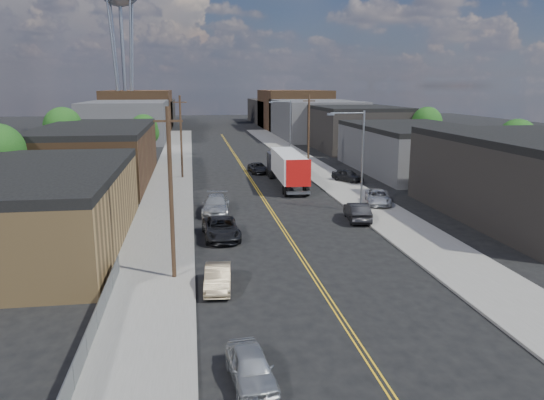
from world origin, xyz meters
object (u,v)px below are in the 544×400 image
object	(u,v)px
car_left_a	(251,367)
car_left_c	(221,228)
car_right_lot_c	(348,175)
car_right_lot_a	(378,197)
semi_truck	(286,166)
car_left_b	(218,278)
car_ahead_truck	(258,168)
car_right_oncoming	(357,212)
car_left_d	(216,205)

from	to	relation	value
car_left_a	car_left_c	distance (m)	19.85
car_right_lot_c	car_right_lot_a	bearing A→B (deg)	-122.97
semi_truck	car_left_c	xyz separation A→B (m)	(-8.55, -20.75, -1.45)
car_left_b	car_left_a	bearing A→B (deg)	-81.17
car_ahead_truck	semi_truck	bearing A→B (deg)	-80.72
car_right_oncoming	car_right_lot_c	bearing A→B (deg)	-96.79
car_left_c	car_left_d	xyz separation A→B (m)	(0.00, 7.92, 0.04)
car_left_a	car_left_c	size ratio (longest dim) A/B	0.71
semi_truck	car_left_d	xyz separation A→B (m)	(-8.55, -12.83, -1.40)
car_right_lot_c	car_left_b	bearing A→B (deg)	-147.89
car_left_d	car_ahead_truck	size ratio (longest dim) A/B	1.18
car_left_b	car_right_lot_a	distance (m)	24.82
car_left_c	car_left_d	size ratio (longest dim) A/B	0.99
car_left_c	car_right_lot_c	world-z (taller)	car_right_lot_c
car_right_lot_a	car_left_a	bearing A→B (deg)	-103.14
car_left_a	car_right_oncoming	size ratio (longest dim) A/B	0.82
car_left_d	car_left_c	bearing A→B (deg)	-84.45
semi_truck	car_ahead_truck	size ratio (longest dim) A/B	3.17
car_right_lot_a	car_ahead_truck	distance (m)	22.57
semi_truck	car_right_lot_c	distance (m)	7.59
car_left_d	car_ahead_truck	distance (m)	22.67
car_left_b	car_right_lot_c	xyz separation A→B (m)	(16.75, 31.30, 0.19)
car_right_lot_c	car_ahead_truck	size ratio (longest dim) A/B	0.88
car_left_a	car_ahead_truck	bearing A→B (deg)	77.12
car_left_a	car_right_lot_a	xyz separation A→B (m)	(15.30, 28.70, 0.15)
car_right_oncoming	car_ahead_truck	bearing A→B (deg)	-71.69
semi_truck	car_left_a	xyz separation A→B (m)	(-8.55, -40.60, -1.55)
semi_truck	car_left_d	bearing A→B (deg)	-121.81
car_right_oncoming	car_right_lot_c	size ratio (longest dim) A/B	1.15
car_right_lot_c	car_ahead_truck	xyz separation A→B (m)	(-9.50, 8.42, -0.20)
car_right_oncoming	car_ahead_truck	distance (m)	26.54
car_right_lot_a	car_left_c	bearing A→B (deg)	-135.04
semi_truck	car_left_c	world-z (taller)	semi_truck
car_left_d	car_right_oncoming	world-z (taller)	car_left_d
car_left_d	car_right_oncoming	xyz separation A→B (m)	(11.60, -4.33, -0.02)
car_right_oncoming	car_ahead_truck	size ratio (longest dim) A/B	1.01
car_left_a	car_right_lot_a	world-z (taller)	car_right_lot_a
car_left_a	car_right_lot_a	bearing A→B (deg)	56.54
car_left_c	car_left_d	bearing A→B (deg)	87.56
car_left_a	car_left_c	xyz separation A→B (m)	(0.00, 19.85, 0.10)
semi_truck	car_left_d	world-z (taller)	semi_truck
car_left_c	car_ahead_truck	distance (m)	30.34
car_left_a	car_right_oncoming	bearing A→B (deg)	58.28
car_right_oncoming	car_right_lot_a	bearing A→B (deg)	-117.93
car_left_b	car_left_d	bearing A→B (deg)	92.06
car_left_c	car_ahead_truck	world-z (taller)	car_left_c
car_left_a	car_left_b	bearing A→B (deg)	88.99
car_left_c	car_right_lot_a	distance (m)	17.68
car_right_oncoming	car_left_b	bearing A→B (deg)	55.14
car_left_c	car_right_oncoming	bearing A→B (deg)	14.77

